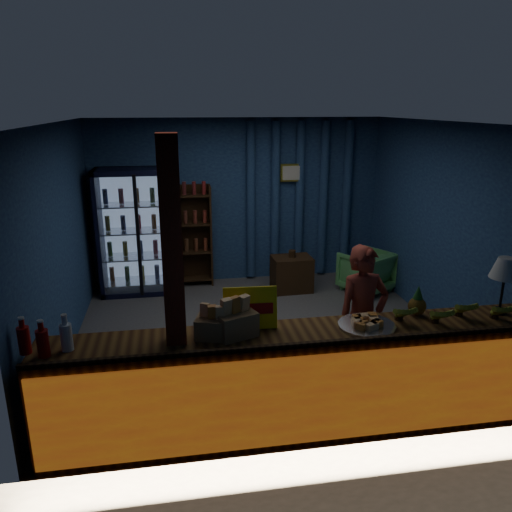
{
  "coord_description": "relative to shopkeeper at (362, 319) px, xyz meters",
  "views": [
    {
      "loc": [
        -1.02,
        -5.63,
        2.8
      ],
      "look_at": [
        -0.11,
        -0.2,
        1.11
      ],
      "focal_mm": 35.0,
      "sensor_mm": 36.0,
      "label": 1
    }
  ],
  "objects": [
    {
      "name": "ground",
      "position": [
        -0.77,
        1.31,
        -0.75
      ],
      "size": [
        4.6,
        4.6,
        0.0
      ],
      "primitive_type": "plane",
      "color": "#515154",
      "rests_on": "ground"
    },
    {
      "name": "yellow_sign",
      "position": [
        -1.2,
        -0.44,
        0.38
      ],
      "size": [
        0.46,
        0.12,
        0.37
      ],
      "color": "#FFE80D",
      "rests_on": "counter"
    },
    {
      "name": "beverage_cooler",
      "position": [
        -2.32,
        3.23,
        0.18
      ],
      "size": [
        1.2,
        0.62,
        1.9
      ],
      "color": "black",
      "rests_on": "ground"
    },
    {
      "name": "table_lamp",
      "position": [
        1.12,
        -0.51,
        0.62
      ],
      "size": [
        0.27,
        0.27,
        0.53
      ],
      "color": "black",
      "rests_on": "counter"
    },
    {
      "name": "bottle_shelf",
      "position": [
        -1.47,
        3.37,
        0.04
      ],
      "size": [
        0.5,
        0.28,
        1.6
      ],
      "color": "#3C2713",
      "rests_on": "ground"
    },
    {
      "name": "curtain_folds",
      "position": [
        0.23,
        3.45,
        0.55
      ],
      "size": [
        1.74,
        0.14,
        2.5
      ],
      "color": "navy",
      "rests_on": "room_walls"
    },
    {
      "name": "counter",
      "position": [
        -0.77,
        -0.6,
        -0.27
      ],
      "size": [
        4.4,
        0.57,
        0.99
      ],
      "color": "brown",
      "rests_on": "ground"
    },
    {
      "name": "shopkeeper",
      "position": [
        0.0,
        0.0,
        0.0
      ],
      "size": [
        0.59,
        0.44,
        1.5
      ],
      "primitive_type": "imported",
      "rotation": [
        0.0,
        0.0,
        0.15
      ],
      "color": "#983729",
      "rests_on": "ground"
    },
    {
      "name": "green_chair",
      "position": [
        1.1,
        2.6,
        -0.43
      ],
      "size": [
        0.93,
        0.94,
        0.63
      ],
      "primitive_type": "imported",
      "rotation": [
        0.0,
        0.0,
        3.67
      ],
      "color": "#59B25D",
      "rests_on": "ground"
    },
    {
      "name": "soda_bottles",
      "position": [
        -2.82,
        -0.62,
        0.32
      ],
      "size": [
        0.4,
        0.17,
        0.3
      ],
      "color": "#AD0F0B",
      "rests_on": "counter"
    },
    {
      "name": "support_post",
      "position": [
        -1.82,
        -0.59,
        0.55
      ],
      "size": [
        0.16,
        0.16,
        2.6
      ],
      "primitive_type": "cube",
      "color": "maroon",
      "rests_on": "ground"
    },
    {
      "name": "room_walls",
      "position": [
        -0.77,
        1.31,
        0.82
      ],
      "size": [
        4.6,
        4.6,
        4.6
      ],
      "color": "navy",
      "rests_on": "ground"
    },
    {
      "name": "pastry_tray",
      "position": [
        -0.2,
        -0.59,
        0.23
      ],
      "size": [
        0.5,
        0.5,
        0.08
      ],
      "color": "silver",
      "rests_on": "counter"
    },
    {
      "name": "side_table",
      "position": [
        -0.04,
        2.8,
        -0.48
      ],
      "size": [
        0.61,
        0.46,
        0.65
      ],
      "color": "#3C2713",
      "rests_on": "ground"
    },
    {
      "name": "framed_picture",
      "position": [
        0.08,
        3.41,
        1.0
      ],
      "size": [
        0.36,
        0.04,
        0.28
      ],
      "color": "gold",
      "rests_on": "room_walls"
    },
    {
      "name": "banana_bunches",
      "position": [
        0.57,
        -0.59,
        0.29
      ],
      "size": [
        1.12,
        0.31,
        0.18
      ],
      "color": "gold",
      "rests_on": "counter"
    },
    {
      "name": "snack_box_left",
      "position": [
        -1.34,
        -0.55,
        0.32
      ],
      "size": [
        0.39,
        0.36,
        0.34
      ],
      "color": "#9F714D",
      "rests_on": "counter"
    },
    {
      "name": "pineapple",
      "position": [
        0.34,
        -0.42,
        0.32
      ],
      "size": [
        0.16,
        0.16,
        0.28
      ],
      "color": "#8D5819",
      "rests_on": "counter"
    },
    {
      "name": "snack_box_centre",
      "position": [
        -1.53,
        -0.56,
        0.3
      ],
      "size": [
        0.32,
        0.29,
        0.28
      ],
      "color": "#9F714D",
      "rests_on": "counter"
    }
  ]
}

